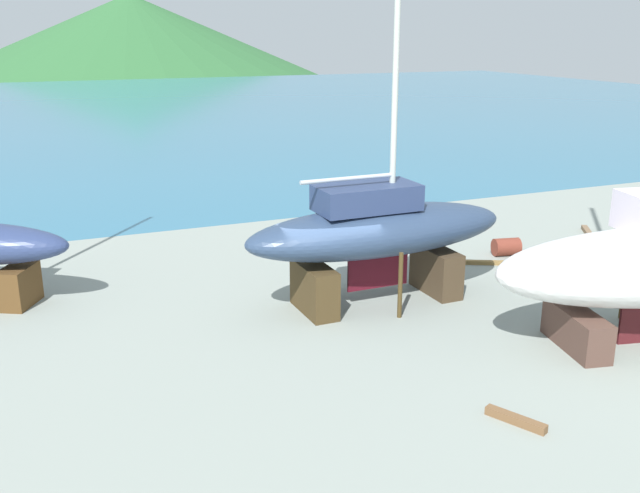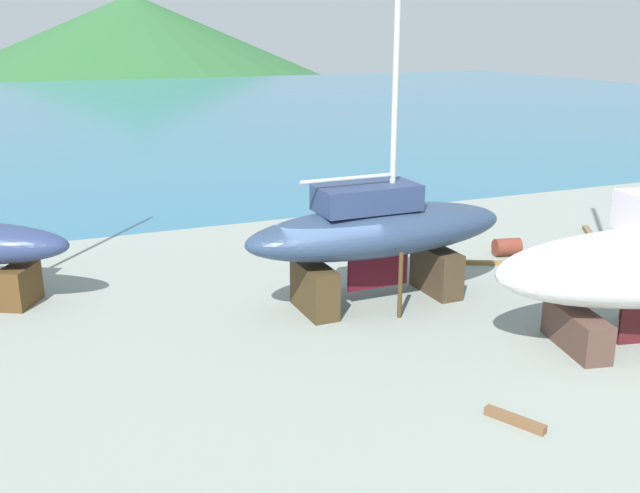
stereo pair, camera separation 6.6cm
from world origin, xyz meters
name	(u,v)px [view 2 (the right image)]	position (x,y,z in m)	size (l,w,h in m)	color
ground_plane	(367,349)	(0.00, -2.72, 0.00)	(49.38, 49.38, 0.00)	gray
sea_water	(102,111)	(0.00, 53.65, 0.00)	(146.31, 88.05, 0.01)	teal
headland_hill	(136,65)	(16.79, 142.77, 0.00)	(136.92, 136.92, 28.75)	#2E6434
sailboat_large_starboard	(378,232)	(1.62, 0.00, 2.02)	(7.67, 2.63, 11.92)	#443423
barrel_by_slipway	(507,247)	(7.62, 2.16, 0.30)	(0.59, 0.59, 0.87)	brown
timber_short_skew	(491,263)	(6.53, 1.53, 0.07)	(2.92, 0.17, 0.13)	olive
timber_long_aft	(590,235)	(11.88, 2.89, 0.07)	(2.17, 0.21, 0.15)	brown
timber_plank_near	(515,420)	(1.16, -6.84, 0.08)	(1.24, 0.19, 0.17)	brown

